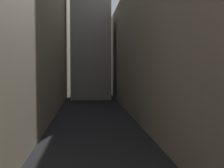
% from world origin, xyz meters
% --- Properties ---
extents(ground_plane, '(264.00, 264.00, 0.00)m').
position_xyz_m(ground_plane, '(0.00, 48.00, 0.00)').
color(ground_plane, black).
extents(building_block_left, '(11.05, 108.00, 25.78)m').
position_xyz_m(building_block_left, '(-11.02, 50.00, 12.89)').
color(building_block_left, gray).
rests_on(building_block_left, ground).
extents(building_block_right, '(11.20, 108.00, 20.01)m').
position_xyz_m(building_block_right, '(11.10, 50.00, 10.01)').
color(building_block_right, gray).
rests_on(building_block_right, ground).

